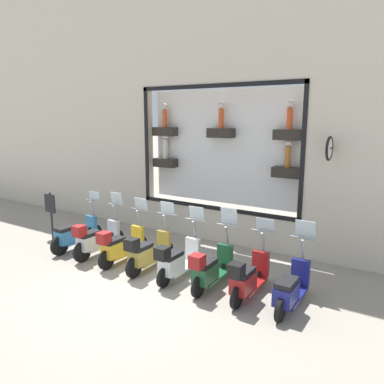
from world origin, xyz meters
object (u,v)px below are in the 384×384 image
(scooter_olive_4, at_px, (147,252))
(scooter_white_3, at_px, (177,261))
(scooter_teal_7, at_px, (75,235))
(scooter_green_2, at_px, (210,268))
(shop_sign_post, at_px, (51,216))
(scooter_silver_6, at_px, (96,239))
(scooter_yellow_5, at_px, (120,246))
(scooter_red_1, at_px, (247,278))
(scooter_navy_0, at_px, (291,289))

(scooter_olive_4, bearing_deg, scooter_white_3, -90.60)
(scooter_white_3, height_order, scooter_teal_7, scooter_white_3)
(scooter_green_2, bearing_deg, shop_sign_post, 88.65)
(scooter_silver_6, distance_m, scooter_teal_7, 0.90)
(scooter_olive_4, relative_size, shop_sign_post, 1.17)
(scooter_green_2, bearing_deg, scooter_olive_4, 89.81)
(shop_sign_post, bearing_deg, scooter_white_3, -91.65)
(scooter_yellow_5, bearing_deg, scooter_teal_7, 87.90)
(scooter_green_2, xyz_separation_m, shop_sign_post, (0.13, 5.55, 0.36))
(scooter_olive_4, xyz_separation_m, shop_sign_post, (0.12, 3.76, 0.35))
(scooter_green_2, distance_m, scooter_silver_6, 3.58)
(scooter_green_2, xyz_separation_m, scooter_teal_7, (0.07, 4.47, -0.01))
(scooter_red_1, distance_m, scooter_yellow_5, 3.58)
(scooter_white_3, bearing_deg, scooter_navy_0, -88.54)
(scooter_yellow_5, height_order, scooter_silver_6, scooter_silver_6)
(scooter_white_3, relative_size, shop_sign_post, 1.16)
(scooter_yellow_5, relative_size, scooter_silver_6, 0.99)
(scooter_red_1, height_order, shop_sign_post, shop_sign_post)
(scooter_olive_4, distance_m, shop_sign_post, 3.78)
(scooter_white_3, distance_m, scooter_olive_4, 0.89)
(scooter_teal_7, bearing_deg, scooter_navy_0, -90.05)
(scooter_silver_6, distance_m, shop_sign_post, 2.00)
(scooter_navy_0, relative_size, shop_sign_post, 1.16)
(scooter_yellow_5, bearing_deg, scooter_red_1, -90.12)
(scooter_green_2, distance_m, shop_sign_post, 5.56)
(shop_sign_post, bearing_deg, scooter_teal_7, -93.18)
(scooter_navy_0, bearing_deg, scooter_olive_4, 90.94)
(scooter_red_1, bearing_deg, scooter_yellow_5, 89.88)
(scooter_navy_0, distance_m, scooter_red_1, 0.90)
(scooter_navy_0, height_order, scooter_red_1, scooter_navy_0)
(scooter_navy_0, height_order, scooter_green_2, scooter_green_2)
(scooter_red_1, height_order, scooter_white_3, scooter_white_3)
(scooter_navy_0, xyz_separation_m, scooter_teal_7, (0.01, 6.26, 0.03))
(scooter_silver_6, bearing_deg, scooter_olive_4, -90.25)
(scooter_teal_7, bearing_deg, shop_sign_post, 86.82)
(scooter_navy_0, xyz_separation_m, scooter_silver_6, (-0.05, 5.36, 0.07))
(scooter_olive_4, distance_m, scooter_yellow_5, 0.89)
(scooter_navy_0, relative_size, scooter_yellow_5, 1.00)
(scooter_green_2, relative_size, scooter_olive_4, 0.99)
(scooter_navy_0, bearing_deg, scooter_teal_7, 89.95)
(scooter_red_1, bearing_deg, shop_sign_post, 88.82)
(scooter_white_3, xyz_separation_m, scooter_yellow_5, (0.01, 1.79, 0.02))
(scooter_silver_6, bearing_deg, scooter_red_1, -90.21)
(scooter_green_2, xyz_separation_m, scooter_silver_6, (0.01, 3.58, 0.03))
(scooter_green_2, distance_m, scooter_olive_4, 1.79)
(scooter_white_3, distance_m, scooter_teal_7, 3.58)
(scooter_red_1, relative_size, scooter_green_2, 1.00)
(scooter_white_3, height_order, scooter_olive_4, scooter_olive_4)
(scooter_red_1, bearing_deg, scooter_silver_6, 89.79)
(scooter_olive_4, height_order, scooter_teal_7, scooter_olive_4)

